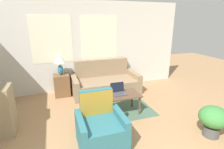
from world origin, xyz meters
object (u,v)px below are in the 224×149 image
object	(u,v)px
table_lamp	(60,61)
potted_plant	(213,119)
couch	(105,83)
cup_navy	(108,91)
tv_remote	(108,97)
coffee_table	(120,97)
laptop	(119,91)
armchair	(100,129)

from	to	relation	value
table_lamp	potted_plant	distance (m)	3.80
couch	cup_navy	xyz separation A→B (m)	(-0.26, -1.15, 0.25)
table_lamp	cup_navy	size ratio (longest dim) A/B	5.62
tv_remote	potted_plant	world-z (taller)	potted_plant
coffee_table	laptop	size ratio (longest dim) A/B	2.80
potted_plant	laptop	bearing A→B (deg)	133.03
laptop	potted_plant	size ratio (longest dim) A/B	0.55
cup_navy	armchair	bearing A→B (deg)	-114.71
couch	coffee_table	size ratio (longest dim) A/B	2.13
cup_navy	tv_remote	xyz separation A→B (m)	(-0.06, -0.20, -0.04)
couch	table_lamp	bearing A→B (deg)	172.63
couch	tv_remote	world-z (taller)	couch
potted_plant	table_lamp	bearing A→B (deg)	131.55
coffee_table	potted_plant	bearing A→B (deg)	-45.69
table_lamp	cup_navy	distance (m)	1.69
coffee_table	laptop	world-z (taller)	laptop
armchair	laptop	distance (m)	1.17
couch	cup_navy	world-z (taller)	couch
armchair	table_lamp	xyz separation A→B (m)	(-0.49, 2.32, 0.73)
table_lamp	laptop	distance (m)	1.90
armchair	tv_remote	size ratio (longest dim) A/B	5.79
coffee_table	potted_plant	size ratio (longest dim) A/B	1.54
armchair	potted_plant	distance (m)	2.05
couch	coffee_table	distance (m)	1.32
couch	tv_remote	bearing A→B (deg)	-103.62
laptop	tv_remote	size ratio (longest dim) A/B	2.06
armchair	coffee_table	size ratio (longest dim) A/B	1.00
cup_navy	tv_remote	size ratio (longest dim) A/B	0.67
laptop	armchair	bearing A→B (deg)	-126.54
armchair	potted_plant	world-z (taller)	armchair
tv_remote	potted_plant	distance (m)	2.05
armchair	coffee_table	bearing A→B (deg)	50.78
armchair	coffee_table	world-z (taller)	armchair
armchair	laptop	xyz separation A→B (m)	(0.68, 0.92, 0.23)
armchair	table_lamp	bearing A→B (deg)	101.93
tv_remote	potted_plant	size ratio (longest dim) A/B	0.27
tv_remote	potted_plant	bearing A→B (deg)	-39.31
armchair	cup_navy	xyz separation A→B (m)	(0.47, 1.02, 0.23)
laptop	tv_remote	world-z (taller)	laptop
tv_remote	coffee_table	bearing A→B (deg)	6.02
couch	laptop	xyz separation A→B (m)	(-0.05, -1.24, 0.25)
table_lamp	couch	bearing A→B (deg)	-7.37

